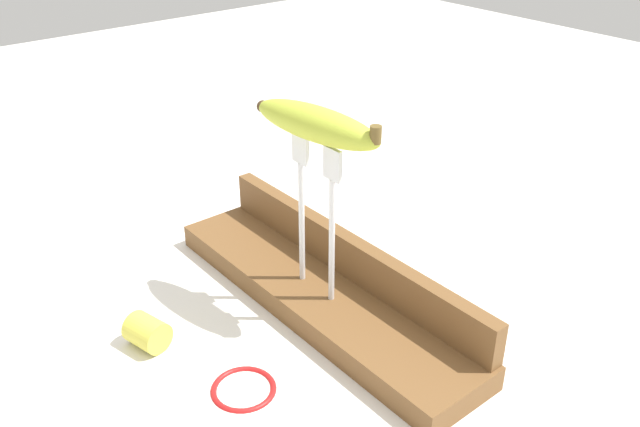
{
  "coord_description": "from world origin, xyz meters",
  "views": [
    {
      "loc": [
        0.52,
        -0.43,
        0.5
      ],
      "look_at": [
        0.0,
        0.0,
        0.13
      ],
      "focal_mm": 38.1,
      "sensor_mm": 36.0,
      "label": 1
    }
  ],
  "objects_px": {
    "fork_stand_center": "(316,204)",
    "banana_raised_center": "(316,124)",
    "banana_chunk_near": "(147,332)",
    "wire_coil": "(243,387)"
  },
  "relations": [
    {
      "from": "fork_stand_center",
      "to": "banana_chunk_near",
      "type": "relative_size",
      "value": 3.64
    },
    {
      "from": "banana_chunk_near",
      "to": "fork_stand_center",
      "type": "bearing_deg",
      "value": 70.63
    },
    {
      "from": "banana_raised_center",
      "to": "wire_coil",
      "type": "height_order",
      "value": "banana_raised_center"
    },
    {
      "from": "banana_chunk_near",
      "to": "wire_coil",
      "type": "distance_m",
      "value": 0.14
    },
    {
      "from": "fork_stand_center",
      "to": "wire_coil",
      "type": "bearing_deg",
      "value": -67.57
    },
    {
      "from": "wire_coil",
      "to": "banana_raised_center",
      "type": "bearing_deg",
      "value": 112.46
    },
    {
      "from": "banana_chunk_near",
      "to": "wire_coil",
      "type": "xyz_separation_m",
      "value": [
        0.13,
        0.04,
        -0.02
      ]
    },
    {
      "from": "banana_raised_center",
      "to": "banana_chunk_near",
      "type": "distance_m",
      "value": 0.3
    },
    {
      "from": "fork_stand_center",
      "to": "banana_raised_center",
      "type": "xyz_separation_m",
      "value": [
        -0.0,
        -0.0,
        0.1
      ]
    },
    {
      "from": "fork_stand_center",
      "to": "banana_raised_center",
      "type": "distance_m",
      "value": 0.1
    }
  ]
}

